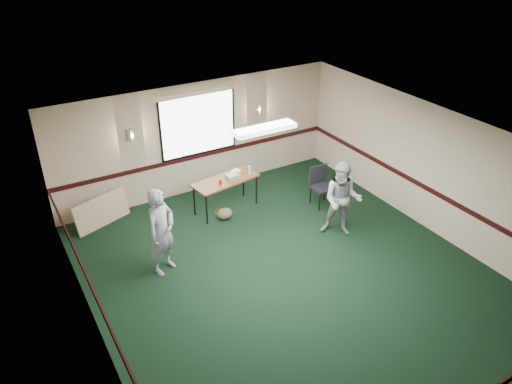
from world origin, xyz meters
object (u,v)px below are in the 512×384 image
person_right (342,200)px  conference_chair (321,183)px  projector (232,176)px  person_left (162,232)px  folding_table (225,182)px

person_right → conference_chair: bearing=115.3°
projector → person_left: 2.62m
projector → person_right: size_ratio=0.17×
folding_table → conference_chair: (2.01, -0.89, -0.16)m
folding_table → person_right: bearing=-61.9°
projector → person_right: (1.45, -2.11, 0.02)m
conference_chair → person_right: 1.32m
projector → conference_chair: bearing=-29.6°
person_left → projector: bearing=2.7°
conference_chair → folding_table: bearing=160.0°
projector → person_left: (-2.22, -1.40, 0.06)m
folding_table → conference_chair: 2.21m
folding_table → conference_chair: bearing=-33.2°
conference_chair → person_left: size_ratio=0.54×
folding_table → person_left: person_left is taller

